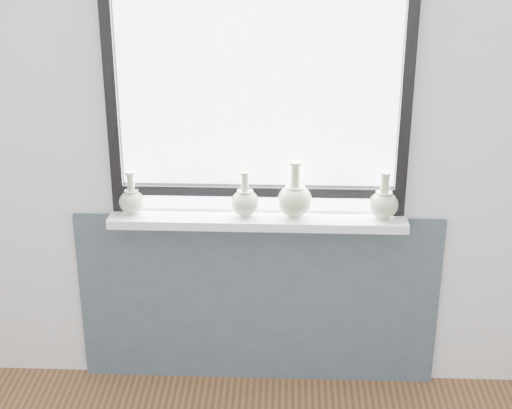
{
  "coord_description": "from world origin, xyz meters",
  "views": [
    {
      "loc": [
        0.12,
        -1.48,
        2.28
      ],
      "look_at": [
        0.0,
        1.55,
        1.02
      ],
      "focal_mm": 55.0,
      "sensor_mm": 36.0,
      "label": 1
    }
  ],
  "objects_px": {
    "vase_b": "(245,201)",
    "vase_a": "(132,200)",
    "windowsill": "(257,220)",
    "vase_c": "(295,198)",
    "vase_d": "(383,203)"
  },
  "relations": [
    {
      "from": "vase_a",
      "to": "vase_b",
      "type": "distance_m",
      "value": 0.5
    },
    {
      "from": "vase_a",
      "to": "vase_d",
      "type": "relative_size",
      "value": 0.93
    },
    {
      "from": "windowsill",
      "to": "vase_d",
      "type": "relative_size",
      "value": 6.22
    },
    {
      "from": "vase_a",
      "to": "vase_b",
      "type": "relative_size",
      "value": 0.96
    },
    {
      "from": "windowsill",
      "to": "vase_c",
      "type": "relative_size",
      "value": 5.18
    },
    {
      "from": "vase_d",
      "to": "vase_c",
      "type": "bearing_deg",
      "value": 179.32
    },
    {
      "from": "vase_a",
      "to": "vase_b",
      "type": "height_order",
      "value": "vase_b"
    },
    {
      "from": "vase_c",
      "to": "vase_d",
      "type": "relative_size",
      "value": 1.2
    },
    {
      "from": "vase_b",
      "to": "vase_d",
      "type": "distance_m",
      "value": 0.61
    },
    {
      "from": "vase_b",
      "to": "windowsill",
      "type": "bearing_deg",
      "value": -2.8
    },
    {
      "from": "vase_a",
      "to": "vase_b",
      "type": "xyz_separation_m",
      "value": [
        0.5,
        -0.01,
        0.0
      ]
    },
    {
      "from": "windowsill",
      "to": "vase_a",
      "type": "distance_m",
      "value": 0.57
    },
    {
      "from": "vase_d",
      "to": "vase_b",
      "type": "bearing_deg",
      "value": 179.99
    },
    {
      "from": "vase_d",
      "to": "vase_a",
      "type": "bearing_deg",
      "value": 179.64
    },
    {
      "from": "vase_b",
      "to": "vase_a",
      "type": "bearing_deg",
      "value": 179.22
    }
  ]
}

